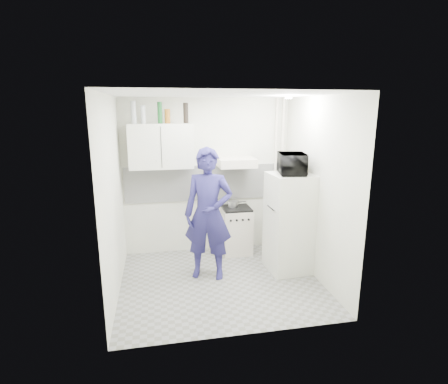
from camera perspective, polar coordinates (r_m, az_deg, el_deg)
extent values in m
plane|color=gray|center=(5.19, -0.59, -14.38)|extent=(2.80, 2.80, 0.00)
plane|color=white|center=(4.60, -0.67, 15.66)|extent=(2.80, 2.80, 0.00)
plane|color=beige|center=(5.93, -2.79, 2.50)|extent=(2.80, 0.00, 2.80)
plane|color=beige|center=(4.69, -17.71, -1.04)|extent=(0.00, 2.60, 2.60)
plane|color=beige|center=(5.16, 14.86, 0.41)|extent=(0.00, 2.60, 2.60)
imported|color=navy|center=(5.00, -2.58, -3.64)|extent=(0.80, 0.65, 1.91)
cube|color=beige|center=(6.02, 2.01, -6.35)|extent=(0.48, 0.48, 0.77)
cube|color=silver|center=(5.37, 10.65, -4.97)|extent=(0.66, 0.66, 1.50)
cube|color=black|center=(5.89, 2.04, -2.67)|extent=(0.46, 0.46, 0.03)
cylinder|color=silver|center=(5.91, 1.51, -1.96)|extent=(0.18, 0.18, 0.10)
imported|color=black|center=(5.16, 11.08, 4.56)|extent=(0.61, 0.47, 0.30)
cylinder|color=#B2B7BC|center=(5.60, -14.56, 12.47)|extent=(0.08, 0.08, 0.34)
cylinder|color=#B2B7BC|center=(5.60, -13.08, 12.20)|extent=(0.07, 0.07, 0.27)
cylinder|color=#144C1E|center=(5.60, -10.42, 12.61)|extent=(0.07, 0.07, 0.33)
cylinder|color=brown|center=(5.60, -9.22, 12.11)|extent=(0.09, 0.09, 0.22)
cylinder|color=black|center=(5.62, -6.26, 12.69)|extent=(0.08, 0.08, 0.31)
cube|color=silver|center=(5.62, -10.24, 7.37)|extent=(1.00, 0.35, 0.70)
cube|color=beige|center=(5.73, 2.01, 4.86)|extent=(0.60, 0.50, 0.14)
cube|color=white|center=(5.94, -2.76, 1.53)|extent=(2.74, 0.03, 0.60)
cylinder|color=beige|center=(6.17, 9.36, 2.77)|extent=(0.05, 0.05, 2.60)
cylinder|color=beige|center=(6.13, 8.31, 2.73)|extent=(0.04, 0.04, 2.60)
cylinder|color=white|center=(5.06, 10.51, 14.89)|extent=(0.10, 0.10, 0.02)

